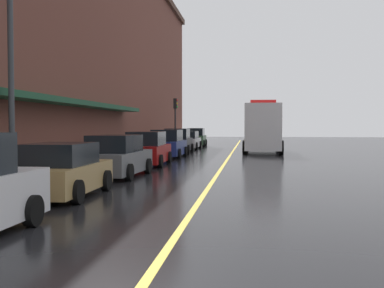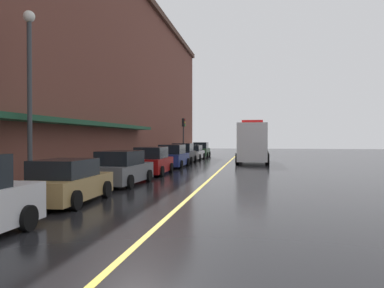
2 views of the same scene
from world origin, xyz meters
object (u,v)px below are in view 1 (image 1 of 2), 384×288
(parking_meter_2, at_px, (173,137))
(box_truck, at_px, (263,128))
(parked_car_6, at_px, (188,141))
(traffic_light_near, at_px, (175,113))
(parked_car_2, at_px, (116,157))
(street_lamp_left, at_px, (11,48))
(parked_car_1, at_px, (62,171))
(parking_meter_1, at_px, (46,155))
(parked_car_5, at_px, (178,142))
(parked_car_7, at_px, (196,138))
(parked_car_4, at_px, (168,145))
(parked_car_3, at_px, (147,150))
(parking_meter_0, at_px, (174,137))

(parking_meter_2, bearing_deg, box_truck, -32.10)
(parked_car_6, relative_size, traffic_light_near, 1.11)
(parked_car_6, distance_m, box_truck, 7.75)
(box_truck, relative_size, traffic_light_near, 1.92)
(parked_car_2, distance_m, street_lamp_left, 6.12)
(street_lamp_left, bearing_deg, parked_car_2, 65.90)
(traffic_light_near, bearing_deg, parked_car_6, -40.80)
(parked_car_1, distance_m, street_lamp_left, 4.24)
(parking_meter_1, bearing_deg, parked_car_5, 86.22)
(parked_car_1, bearing_deg, parked_car_7, -1.03)
(parked_car_5, bearing_deg, parked_car_7, -1.08)
(parked_car_4, relative_size, parking_meter_1, 3.33)
(parked_car_4, bearing_deg, parked_car_3, -179.65)
(parked_car_4, xyz_separation_m, box_truck, (6.16, 6.60, 0.99))
(parked_car_1, height_order, box_truck, box_truck)
(parked_car_1, xyz_separation_m, parked_car_5, (-0.01, 22.07, 0.11))
(parked_car_7, height_order, parking_meter_1, parked_car_7)
(parked_car_5, relative_size, parking_meter_2, 3.14)
(parked_car_4, xyz_separation_m, parked_car_7, (-0.06, 16.49, 0.00))
(parked_car_1, bearing_deg, parked_car_6, -0.93)
(parked_car_1, distance_m, box_truck, 24.28)
(parked_car_3, xyz_separation_m, parking_meter_0, (-1.47, 17.60, 0.25))
(parked_car_5, height_order, parking_meter_0, parked_car_5)
(parked_car_6, xyz_separation_m, parking_meter_0, (-1.36, 0.56, 0.33))
(parking_meter_2, bearing_deg, parking_meter_1, -90.00)
(box_truck, distance_m, parking_meter_1, 22.78)
(street_lamp_left, bearing_deg, parked_car_1, -23.77)
(parking_meter_0, relative_size, street_lamp_left, 0.19)
(parking_meter_0, bearing_deg, parking_meter_2, -90.00)
(traffic_light_near, bearing_deg, parked_car_1, -87.47)
(parked_car_5, bearing_deg, box_truck, -78.49)
(parked_car_5, bearing_deg, parked_car_6, -0.94)
(street_lamp_left, bearing_deg, parking_meter_1, 61.89)
(box_truck, bearing_deg, parked_car_2, -18.19)
(parking_meter_1, bearing_deg, box_truck, 70.41)
(parked_car_3, xyz_separation_m, parked_car_6, (-0.11, 17.03, -0.07))
(parked_car_3, xyz_separation_m, box_truck, (6.16, 12.62, 1.01))
(parked_car_3, bearing_deg, parked_car_1, 178.60)
(parked_car_4, bearing_deg, parked_car_5, 2.06)
(parked_car_3, distance_m, parked_car_7, 22.51)
(parked_car_1, bearing_deg, parked_car_4, -1.36)
(parked_car_4, distance_m, box_truck, 9.08)
(parked_car_3, height_order, parking_meter_1, parked_car_3)
(parked_car_6, bearing_deg, parked_car_5, -179.97)
(traffic_light_near, bearing_deg, parking_meter_0, -96.27)
(parked_car_5, distance_m, parking_meter_2, 6.29)
(box_truck, bearing_deg, parking_meter_0, -122.31)
(parked_car_1, height_order, traffic_light_near, traffic_light_near)
(parked_car_3, relative_size, box_truck, 0.53)
(parked_car_4, bearing_deg, parked_car_2, -179.88)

